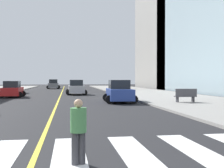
# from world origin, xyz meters

# --- Properties ---
(sidewalk_kerb_east) EXTENTS (10.00, 120.00, 0.15)m
(sidewalk_kerb_east) POSITION_xyz_m (12.20, 20.00, 0.07)
(sidewalk_kerb_east) COLOR gray
(sidewalk_kerb_east) RESTS_ON ground
(crosswalk_paint) EXTENTS (13.50, 4.00, 0.01)m
(crosswalk_paint) POSITION_xyz_m (0.00, 4.00, 0.01)
(crosswalk_paint) COLOR silver
(crosswalk_paint) RESTS_ON ground
(lane_divider_paint) EXTENTS (0.16, 80.00, 0.01)m
(lane_divider_paint) POSITION_xyz_m (0.00, 40.00, 0.01)
(lane_divider_paint) COLOR yellow
(lane_divider_paint) RESTS_ON ground
(parking_garage_concrete) EXTENTS (18.00, 24.00, 23.47)m
(parking_garage_concrete) POSITION_xyz_m (27.75, 59.49, 11.73)
(parking_garage_concrete) COLOR gray
(parking_garage_concrete) RESTS_ON ground
(car_gray_nearest) EXTENTS (2.80, 4.49, 2.01)m
(car_gray_nearest) POSITION_xyz_m (-2.09, 59.06, 0.94)
(car_gray_nearest) COLOR slate
(car_gray_nearest) RESTS_ON ground
(car_blue_second) EXTENTS (2.89, 4.52, 1.98)m
(car_blue_second) POSITION_xyz_m (5.40, 21.11, 0.93)
(car_blue_second) COLOR #2D479E
(car_blue_second) RESTS_ON ground
(car_silver_third) EXTENTS (2.79, 4.43, 1.96)m
(car_silver_third) POSITION_xyz_m (2.01, 34.54, 0.92)
(car_silver_third) COLOR #B7B7BC
(car_silver_third) RESTS_ON ground
(car_red_fourth) EXTENTS (2.60, 4.15, 1.85)m
(car_red_fourth) POSITION_xyz_m (-5.28, 29.95, 0.87)
(car_red_fourth) COLOR red
(car_red_fourth) RESTS_ON ground
(park_bench) EXTENTS (1.83, 0.65, 1.12)m
(park_bench) POSITION_xyz_m (10.52, 18.64, 0.69)
(park_bench) COLOR #47474C
(park_bench) RESTS_ON sidewalk_kerb_east
(pedestrian_crossing) EXTENTS (0.39, 0.39, 1.58)m
(pedestrian_crossing) POSITION_xyz_m (1.12, 2.88, 0.87)
(pedestrian_crossing) COLOR #38383D
(pedestrian_crossing) RESTS_ON ground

